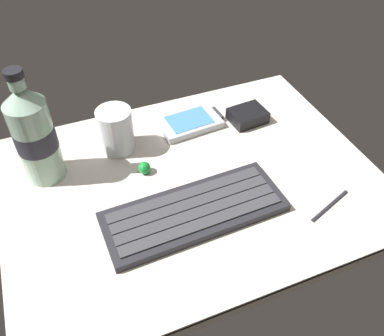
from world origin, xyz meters
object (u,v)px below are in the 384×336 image
(handheld_device, at_px, (190,122))
(charger_block, at_px, (248,116))
(keyboard, at_px, (194,211))
(trackball_mouse, at_px, (144,168))
(stylus_pen, at_px, (330,205))
(juice_cup, at_px, (116,132))
(water_bottle, at_px, (34,135))

(handheld_device, bearing_deg, charger_block, -14.34)
(keyboard, distance_m, trackball_mouse, 0.13)
(stylus_pen, bearing_deg, juice_cup, 116.45)
(juice_cup, bearing_deg, keyboard, -70.86)
(juice_cup, bearing_deg, water_bottle, -171.13)
(stylus_pen, bearing_deg, charger_block, 74.43)
(charger_block, xyz_separation_m, stylus_pen, (0.02, -0.25, -0.01))
(keyboard, distance_m, handheld_device, 0.23)
(charger_block, relative_size, stylus_pen, 0.74)
(water_bottle, height_order, trackball_mouse, water_bottle)
(charger_block, xyz_separation_m, trackball_mouse, (-0.24, -0.07, -0.00))
(trackball_mouse, bearing_deg, charger_block, 15.39)
(water_bottle, bearing_deg, charger_block, 0.79)
(water_bottle, bearing_deg, trackball_mouse, -20.53)
(keyboard, height_order, charger_block, charger_block)
(water_bottle, distance_m, stylus_pen, 0.49)
(water_bottle, xyz_separation_m, stylus_pen, (0.42, -0.25, -0.09))
(juice_cup, relative_size, stylus_pen, 0.89)
(charger_block, bearing_deg, trackball_mouse, -164.61)
(trackball_mouse, distance_m, stylus_pen, 0.32)
(keyboard, height_order, juice_cup, juice_cup)
(trackball_mouse, bearing_deg, water_bottle, 159.47)
(trackball_mouse, height_order, stylus_pen, trackball_mouse)
(water_bottle, relative_size, charger_block, 2.97)
(keyboard, bearing_deg, stylus_pen, -17.53)
(water_bottle, bearing_deg, handheld_device, 6.93)
(water_bottle, bearing_deg, juice_cup, 8.87)
(charger_block, relative_size, trackball_mouse, 3.18)
(keyboard, distance_m, water_bottle, 0.29)
(handheld_device, xyz_separation_m, charger_block, (0.11, -0.03, 0.00))
(keyboard, xyz_separation_m, handheld_device, (0.08, 0.22, -0.00))
(water_bottle, xyz_separation_m, trackball_mouse, (0.16, -0.06, -0.08))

